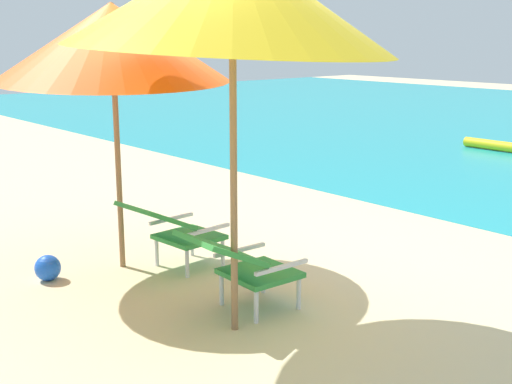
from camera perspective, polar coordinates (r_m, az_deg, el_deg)
The scene contains 6 objects.
ground_plane at distance 8.90m, azimuth 18.84°, elevation -1.09°, with size 40.00×40.00×0.00m, color beige.
swim_buoy at distance 13.09m, azimuth 20.28°, elevation 3.63°, with size 0.18×0.18×1.60m, color yellow.
lounge_chair_left at distance 6.06m, azimuth -6.96°, elevation -3.00°, with size 0.60×0.91×0.68m.
lounge_chair_right at distance 5.12m, azimuth -1.20°, elevation -5.97°, with size 0.57×0.90×0.68m.
beach_umbrella_left at distance 6.02m, azimuth -12.06°, elevation 12.32°, with size 2.70×2.69×2.40m.
beach_ball at distance 6.14m, azimuth -17.21°, elevation -6.15°, with size 0.23×0.23×0.23m, color blue.
Camera 1 is at (4.32, -3.50, 2.08)m, focal length 47.29 mm.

